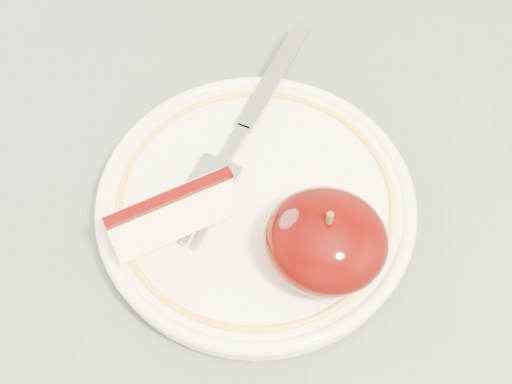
% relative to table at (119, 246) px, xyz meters
% --- Properties ---
extents(table, '(0.90, 0.90, 0.75)m').
position_rel_table_xyz_m(table, '(0.00, 0.00, 0.00)').
color(table, brown).
rests_on(table, ground).
extents(plate, '(0.20, 0.20, 0.02)m').
position_rel_table_xyz_m(plate, '(0.11, 0.01, 0.10)').
color(plate, '#EDE3C6').
rests_on(plate, table).
extents(apple_half, '(0.07, 0.07, 0.05)m').
position_rel_table_xyz_m(apple_half, '(0.16, -0.02, 0.13)').
color(apple_half, black).
rests_on(apple_half, plate).
extents(apple_wedge, '(0.08, 0.08, 0.04)m').
position_rel_table_xyz_m(apple_wedge, '(0.07, -0.03, 0.12)').
color(apple_wedge, '#FFEEBB').
rests_on(apple_wedge, plate).
extents(fork, '(0.05, 0.20, 0.00)m').
position_rel_table_xyz_m(fork, '(0.09, 0.05, 0.11)').
color(fork, gray).
rests_on(fork, plate).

